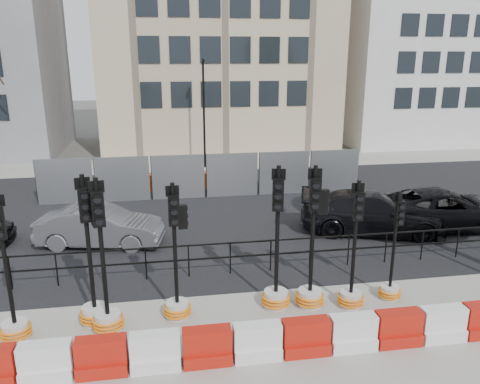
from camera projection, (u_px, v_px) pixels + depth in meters
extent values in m
plane|color=#51514C|center=(237.00, 294.00, 12.53)|extent=(120.00, 120.00, 0.00)
cube|color=gray|center=(259.00, 363.00, 9.69)|extent=(40.00, 6.00, 0.02)
cube|color=black|center=(210.00, 211.00, 19.16)|extent=(40.00, 14.00, 0.03)
cube|color=gray|center=(195.00, 164.00, 27.69)|extent=(40.00, 4.00, 0.02)
cube|color=beige|center=(215.00, 11.00, 31.18)|extent=(15.00, 10.00, 18.00)
cube|color=silver|center=(422.00, 29.00, 33.77)|extent=(12.00, 9.00, 16.00)
cylinder|color=black|center=(10.00, 273.00, 12.61)|extent=(0.04, 0.04, 1.00)
cylinder|color=black|center=(57.00, 270.00, 12.79)|extent=(0.04, 0.04, 1.00)
cylinder|color=black|center=(102.00, 267.00, 12.98)|extent=(0.04, 0.04, 1.00)
cylinder|color=black|center=(146.00, 264.00, 13.16)|extent=(0.04, 0.04, 1.00)
cylinder|color=black|center=(189.00, 261.00, 13.35)|extent=(0.04, 0.04, 1.00)
cylinder|color=black|center=(230.00, 258.00, 13.53)|extent=(0.04, 0.04, 1.00)
cylinder|color=black|center=(271.00, 256.00, 13.72)|extent=(0.04, 0.04, 1.00)
cylinder|color=black|center=(310.00, 253.00, 13.90)|extent=(0.04, 0.04, 1.00)
cylinder|color=black|center=(348.00, 250.00, 14.09)|extent=(0.04, 0.04, 1.00)
cylinder|color=black|center=(386.00, 248.00, 14.27)|extent=(0.04, 0.04, 1.00)
cylinder|color=black|center=(422.00, 245.00, 14.46)|extent=(0.04, 0.04, 1.00)
cylinder|color=black|center=(457.00, 243.00, 14.64)|extent=(0.04, 0.04, 1.00)
cube|color=black|center=(230.00, 243.00, 13.40)|extent=(18.00, 0.04, 0.04)
cube|color=black|center=(230.00, 257.00, 13.52)|extent=(18.00, 0.04, 0.04)
cube|color=gray|center=(65.00, 182.00, 19.86)|extent=(2.30, 0.05, 2.00)
cylinder|color=black|center=(36.00, 183.00, 19.68)|extent=(0.05, 0.05, 2.00)
cube|color=gray|center=(123.00, 179.00, 20.23)|extent=(2.30, 0.05, 2.00)
cylinder|color=black|center=(95.00, 181.00, 20.05)|extent=(0.05, 0.05, 2.00)
cube|color=gray|center=(178.00, 177.00, 20.60)|extent=(2.30, 0.05, 2.00)
cylinder|color=black|center=(152.00, 178.00, 20.42)|extent=(0.05, 0.05, 2.00)
cube|color=gray|center=(232.00, 175.00, 20.97)|extent=(2.30, 0.05, 2.00)
cylinder|color=black|center=(207.00, 176.00, 20.79)|extent=(0.05, 0.05, 2.00)
cube|color=gray|center=(284.00, 173.00, 21.34)|extent=(2.30, 0.05, 2.00)
cylinder|color=black|center=(259.00, 174.00, 21.16)|extent=(0.05, 0.05, 2.00)
cube|color=gray|center=(334.00, 171.00, 21.71)|extent=(2.30, 0.05, 2.00)
cylinder|color=black|center=(310.00, 172.00, 21.53)|extent=(0.05, 0.05, 2.00)
cube|color=#F05B10|center=(117.00, 184.00, 21.76)|extent=(1.00, 0.40, 0.80)
cube|color=#F05B10|center=(161.00, 182.00, 22.06)|extent=(1.00, 0.40, 0.80)
cube|color=#F05B10|center=(203.00, 181.00, 22.37)|extent=(1.00, 0.40, 0.80)
cube|color=#F05B10|center=(244.00, 179.00, 22.68)|extent=(1.00, 0.40, 0.80)
cylinder|color=black|center=(204.00, 115.00, 25.99)|extent=(0.12, 0.12, 6.00)
cube|color=black|center=(203.00, 61.00, 24.94)|extent=(0.12, 0.50, 0.12)
cube|color=white|center=(48.00, 372.00, 9.19)|extent=(1.00, 0.50, 0.30)
cube|color=white|center=(45.00, 355.00, 9.08)|extent=(1.00, 0.35, 0.50)
cube|color=red|center=(103.00, 367.00, 9.35)|extent=(1.00, 0.50, 0.30)
cube|color=red|center=(101.00, 350.00, 9.24)|extent=(1.00, 0.35, 0.50)
cube|color=white|center=(156.00, 362.00, 9.51)|extent=(1.00, 0.50, 0.30)
cube|color=white|center=(155.00, 345.00, 9.40)|extent=(1.00, 0.35, 0.50)
cube|color=red|center=(207.00, 357.00, 9.68)|extent=(1.00, 0.50, 0.30)
cube|color=red|center=(207.00, 340.00, 9.56)|extent=(1.00, 0.35, 0.50)
cube|color=white|center=(257.00, 352.00, 9.84)|extent=(1.00, 0.50, 0.30)
cube|color=white|center=(257.00, 335.00, 9.73)|extent=(1.00, 0.35, 0.50)
cube|color=red|center=(305.00, 347.00, 10.00)|extent=(1.00, 0.50, 0.30)
cube|color=red|center=(306.00, 330.00, 9.89)|extent=(1.00, 0.35, 0.50)
cube|color=white|center=(352.00, 342.00, 10.16)|extent=(1.00, 0.50, 0.30)
cube|color=white|center=(353.00, 326.00, 10.05)|extent=(1.00, 0.35, 0.50)
cube|color=red|center=(397.00, 338.00, 10.32)|extent=(1.00, 0.50, 0.30)
cube|color=red|center=(399.00, 322.00, 10.21)|extent=(1.00, 0.35, 0.50)
cube|color=white|center=(440.00, 333.00, 10.49)|extent=(1.00, 0.50, 0.30)
cube|color=white|center=(443.00, 318.00, 10.37)|extent=(1.00, 0.35, 0.50)
cylinder|color=beige|center=(16.00, 330.00, 10.49)|extent=(0.57, 0.57, 0.42)
torus|color=orange|center=(16.00, 334.00, 10.51)|extent=(0.68, 0.68, 0.05)
torus|color=orange|center=(16.00, 330.00, 10.49)|extent=(0.68, 0.68, 0.05)
torus|color=orange|center=(15.00, 327.00, 10.47)|extent=(0.68, 0.68, 0.05)
cylinder|color=black|center=(5.00, 262.00, 10.02)|extent=(0.09, 0.09, 3.14)
cylinder|color=beige|center=(95.00, 315.00, 11.11)|extent=(0.60, 0.60, 0.44)
torus|color=orange|center=(96.00, 318.00, 11.13)|extent=(0.72, 0.72, 0.06)
torus|color=orange|center=(95.00, 315.00, 11.11)|extent=(0.72, 0.72, 0.06)
torus|color=orange|center=(95.00, 311.00, 11.08)|extent=(0.72, 0.72, 0.06)
cylinder|color=black|center=(89.00, 245.00, 10.61)|extent=(0.10, 0.10, 3.33)
cube|color=black|center=(85.00, 205.00, 10.21)|extent=(0.30, 0.22, 0.78)
cylinder|color=black|center=(87.00, 217.00, 10.21)|extent=(0.18, 0.10, 0.17)
cylinder|color=black|center=(86.00, 206.00, 10.14)|extent=(0.18, 0.10, 0.17)
cylinder|color=black|center=(85.00, 195.00, 10.07)|extent=(0.18, 0.10, 0.17)
cube|color=black|center=(82.00, 183.00, 10.27)|extent=(0.33, 0.12, 0.27)
cube|color=black|center=(96.00, 212.00, 10.48)|extent=(0.25, 0.20, 0.61)
cylinder|color=beige|center=(108.00, 322.00, 10.81)|extent=(0.60, 0.60, 0.45)
torus|color=orange|center=(109.00, 325.00, 10.84)|extent=(0.72, 0.72, 0.06)
torus|color=orange|center=(108.00, 322.00, 10.81)|extent=(0.72, 0.72, 0.06)
torus|color=orange|center=(108.00, 318.00, 10.79)|extent=(0.72, 0.72, 0.06)
cylinder|color=black|center=(102.00, 251.00, 10.32)|extent=(0.10, 0.10, 3.34)
cube|color=black|center=(98.00, 209.00, 9.92)|extent=(0.29, 0.19, 0.78)
cylinder|color=black|center=(99.00, 222.00, 9.90)|extent=(0.17, 0.08, 0.17)
cylinder|color=black|center=(98.00, 211.00, 9.83)|extent=(0.17, 0.08, 0.17)
cylinder|color=black|center=(97.00, 200.00, 9.77)|extent=(0.17, 0.08, 0.17)
cube|color=black|center=(96.00, 187.00, 9.97)|extent=(0.34, 0.08, 0.27)
cylinder|color=beige|center=(177.00, 309.00, 11.37)|extent=(0.56, 0.56, 0.41)
torus|color=orange|center=(178.00, 312.00, 11.39)|extent=(0.67, 0.67, 0.05)
torus|color=orange|center=(177.00, 309.00, 11.37)|extent=(0.67, 0.67, 0.05)
torus|color=orange|center=(177.00, 306.00, 11.35)|extent=(0.67, 0.67, 0.05)
cylinder|color=black|center=(175.00, 247.00, 10.91)|extent=(0.09, 0.09, 3.09)
cube|color=black|center=(174.00, 211.00, 10.53)|extent=(0.26, 0.16, 0.72)
cylinder|color=black|center=(175.00, 221.00, 10.52)|extent=(0.16, 0.06, 0.15)
cylinder|color=black|center=(174.00, 212.00, 10.46)|extent=(0.16, 0.06, 0.15)
cylinder|color=black|center=(174.00, 202.00, 10.39)|extent=(0.16, 0.06, 0.15)
cube|color=black|center=(172.00, 191.00, 10.59)|extent=(0.31, 0.05, 0.25)
cube|color=black|center=(183.00, 217.00, 10.75)|extent=(0.22, 0.15, 0.57)
cylinder|color=beige|center=(276.00, 299.00, 11.83)|extent=(0.60, 0.60, 0.45)
torus|color=orange|center=(276.00, 302.00, 11.85)|extent=(0.73, 0.73, 0.06)
torus|color=orange|center=(276.00, 299.00, 11.83)|extent=(0.73, 0.73, 0.06)
torus|color=orange|center=(276.00, 296.00, 11.80)|extent=(0.73, 0.73, 0.06)
cylinder|color=black|center=(277.00, 233.00, 11.33)|extent=(0.10, 0.10, 3.35)
cube|color=black|center=(278.00, 195.00, 10.92)|extent=(0.30, 0.22, 0.78)
cylinder|color=black|center=(278.00, 206.00, 10.90)|extent=(0.18, 0.10, 0.17)
cylinder|color=black|center=(278.00, 196.00, 10.84)|extent=(0.18, 0.10, 0.17)
cylinder|color=black|center=(278.00, 186.00, 10.77)|extent=(0.18, 0.10, 0.17)
cube|color=black|center=(279.00, 174.00, 10.99)|extent=(0.33, 0.12, 0.27)
cylinder|color=beige|center=(310.00, 298.00, 11.88)|extent=(0.60, 0.60, 0.45)
torus|color=orange|center=(310.00, 301.00, 11.90)|extent=(0.72, 0.72, 0.06)
torus|color=orange|center=(310.00, 298.00, 11.88)|extent=(0.72, 0.72, 0.06)
torus|color=orange|center=(310.00, 295.00, 11.85)|extent=(0.72, 0.72, 0.06)
cylinder|color=black|center=(313.00, 232.00, 11.38)|extent=(0.10, 0.10, 3.34)
cube|color=black|center=(315.00, 194.00, 10.97)|extent=(0.29, 0.21, 0.78)
cylinder|color=black|center=(315.00, 206.00, 10.95)|extent=(0.17, 0.09, 0.17)
cylinder|color=black|center=(316.00, 195.00, 10.89)|extent=(0.17, 0.09, 0.17)
cylinder|color=black|center=(316.00, 185.00, 10.82)|extent=(0.17, 0.09, 0.17)
cube|color=black|center=(315.00, 174.00, 11.04)|extent=(0.33, 0.10, 0.27)
cube|color=black|center=(324.00, 202.00, 11.15)|extent=(0.25, 0.19, 0.61)
cylinder|color=beige|center=(350.00, 299.00, 11.87)|extent=(0.54, 0.54, 0.40)
torus|color=orange|center=(350.00, 302.00, 11.89)|extent=(0.65, 0.65, 0.05)
torus|color=orange|center=(350.00, 299.00, 11.87)|extent=(0.65, 0.65, 0.05)
torus|color=orange|center=(351.00, 296.00, 11.85)|extent=(0.65, 0.65, 0.05)
cylinder|color=black|center=(355.00, 240.00, 11.42)|extent=(0.09, 0.09, 3.02)
cube|color=black|center=(359.00, 206.00, 11.05)|extent=(0.26, 0.18, 0.70)
cylinder|color=black|center=(359.00, 216.00, 11.03)|extent=(0.16, 0.07, 0.15)
cylinder|color=black|center=(359.00, 207.00, 10.97)|extent=(0.16, 0.07, 0.15)
cylinder|color=black|center=(360.00, 198.00, 10.91)|extent=(0.16, 0.07, 0.15)
cube|color=black|center=(358.00, 188.00, 11.11)|extent=(0.30, 0.08, 0.24)
cylinder|color=beige|center=(389.00, 292.00, 12.26)|extent=(0.48, 0.48, 0.36)
torus|color=orange|center=(389.00, 295.00, 12.28)|extent=(0.58, 0.58, 0.04)
torus|color=orange|center=(389.00, 292.00, 12.26)|extent=(0.58, 0.58, 0.04)
torus|color=orange|center=(390.00, 290.00, 12.24)|extent=(0.58, 0.58, 0.04)
cylinder|color=black|center=(394.00, 242.00, 11.86)|extent=(0.08, 0.08, 2.67)
cube|color=black|center=(400.00, 213.00, 11.54)|extent=(0.22, 0.14, 0.62)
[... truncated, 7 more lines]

